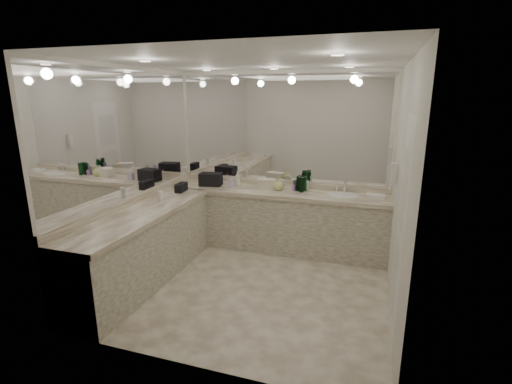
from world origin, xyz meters
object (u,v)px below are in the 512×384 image
(sink, at_px, (343,196))
(wall_phone, at_px, (394,173))
(black_toiletry_bag, at_px, (211,180))
(cream_cosmetic_case, at_px, (267,184))
(hand_towel, at_px, (376,196))
(soap_bottle_c, at_px, (278,184))
(soap_bottle_b, at_px, (231,182))
(soap_bottle_a, at_px, (238,179))

(sink, relative_size, wall_phone, 1.83)
(black_toiletry_bag, relative_size, cream_cosmetic_case, 1.25)
(black_toiletry_bag, xyz_separation_m, hand_towel, (2.43, 0.06, -0.07))
(sink, relative_size, black_toiletry_bag, 1.33)
(sink, distance_m, soap_bottle_c, 0.94)
(wall_phone, xyz_separation_m, black_toiletry_bag, (-2.60, 0.48, -0.36))
(black_toiletry_bag, height_order, soap_bottle_b, black_toiletry_bag)
(wall_phone, xyz_separation_m, cream_cosmetic_case, (-1.72, 0.53, -0.37))
(sink, xyz_separation_m, hand_towel, (0.43, 0.04, 0.03))
(black_toiletry_bag, height_order, cream_cosmetic_case, black_toiletry_bag)
(hand_towel, xyz_separation_m, soap_bottle_b, (-2.09, -0.09, 0.07))
(sink, relative_size, cream_cosmetic_case, 1.67)
(soap_bottle_b, xyz_separation_m, soap_bottle_c, (0.72, 0.07, 0.01))
(sink, xyz_separation_m, black_toiletry_bag, (-2.00, -0.02, 0.10))
(soap_bottle_a, bearing_deg, cream_cosmetic_case, -7.78)
(soap_bottle_a, distance_m, soap_bottle_c, 0.67)
(sink, xyz_separation_m, soap_bottle_a, (-1.60, 0.09, 0.12))
(wall_phone, relative_size, cream_cosmetic_case, 0.91)
(black_toiletry_bag, relative_size, soap_bottle_c, 1.77)
(wall_phone, bearing_deg, hand_towel, 107.91)
(soap_bottle_a, height_order, soap_bottle_b, soap_bottle_a)
(cream_cosmetic_case, bearing_deg, black_toiletry_bag, 164.23)
(wall_phone, distance_m, soap_bottle_c, 1.66)
(soap_bottle_b, bearing_deg, hand_towel, 2.58)
(black_toiletry_bag, bearing_deg, hand_towel, 1.41)
(soap_bottle_c, bearing_deg, cream_cosmetic_case, 175.65)
(hand_towel, bearing_deg, soap_bottle_a, 178.42)
(wall_phone, xyz_separation_m, soap_bottle_a, (-2.21, 0.59, -0.34))
(sink, relative_size, soap_bottle_c, 2.35)
(sink, xyz_separation_m, cream_cosmetic_case, (-1.12, 0.03, 0.08))
(cream_cosmetic_case, bearing_deg, hand_towel, -18.65)
(sink, height_order, cream_cosmetic_case, cream_cosmetic_case)
(sink, height_order, soap_bottle_b, soap_bottle_b)
(hand_towel, relative_size, soap_bottle_a, 1.12)
(black_toiletry_bag, distance_m, cream_cosmetic_case, 0.88)
(cream_cosmetic_case, bearing_deg, wall_phone, -36.01)
(wall_phone, xyz_separation_m, soap_bottle_b, (-2.26, 0.44, -0.36))
(black_toiletry_bag, distance_m, soap_bottle_a, 0.41)
(soap_bottle_b, distance_m, soap_bottle_c, 0.73)
(cream_cosmetic_case, relative_size, soap_bottle_b, 1.50)
(cream_cosmetic_case, height_order, soap_bottle_a, soap_bottle_a)
(cream_cosmetic_case, bearing_deg, soap_bottle_b, 169.86)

